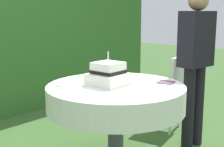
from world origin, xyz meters
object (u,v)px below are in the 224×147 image
serving_plate_near (124,77)px  garden_chair (169,86)px  serving_plate_far (62,85)px  napkin_stack (166,82)px  wedding_cake (108,74)px  cake_table (116,99)px  standing_person (196,59)px

serving_plate_near → garden_chair: size_ratio=0.12×
serving_plate_far → napkin_stack: serving_plate_far is taller
napkin_stack → garden_chair: garden_chair is taller
wedding_cake → garden_chair: 1.25m
napkin_stack → serving_plate_near: bearing=100.4°
garden_chair → cake_table: bearing=-171.2°
serving_plate_near → serving_plate_far: (-0.60, 0.18, 0.00)m
standing_person → cake_table: bearing=164.7°
napkin_stack → standing_person: (0.57, 0.01, 0.15)m
cake_table → napkin_stack: 0.47m
wedding_cake → serving_plate_near: 0.33m
serving_plate_far → garden_chair: 1.52m
standing_person → wedding_cake: bearing=161.2°
cake_table → serving_plate_near: size_ratio=11.04×
serving_plate_near → cake_table: bearing=-152.9°
serving_plate_far → cake_table: bearing=-46.7°
napkin_stack → standing_person: bearing=1.1°
standing_person → serving_plate_near: bearing=147.8°
serving_plate_near → serving_plate_far: 0.63m
garden_chair → standing_person: size_ratio=0.56×
serving_plate_far → standing_person: bearing=-25.2°
serving_plate_far → garden_chair: size_ratio=0.13×
serving_plate_near → serving_plate_far: size_ratio=0.96×
serving_plate_near → garden_chair: garden_chair is taller
serving_plate_far → wedding_cake: bearing=-42.0°
garden_chair → serving_plate_near: bearing=-177.8°
serving_plate_near → serving_plate_far: same height
garden_chair → standing_person: bearing=-119.2°
napkin_stack → standing_person: size_ratio=0.09×
standing_person → garden_chair: bearing=60.8°
serving_plate_far → serving_plate_near: bearing=-16.7°
serving_plate_near → standing_person: size_ratio=0.07×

